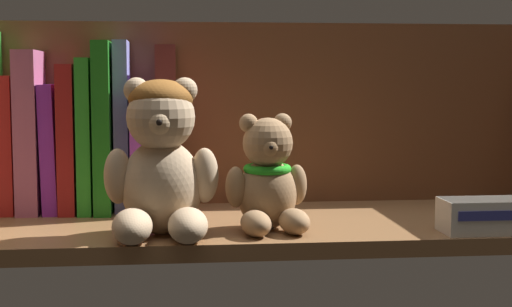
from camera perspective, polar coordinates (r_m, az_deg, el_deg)
The scene contains 14 objects.
shelf_board at distance 100.18cm, azimuth 0.44°, elevation -5.53°, with size 82.44×28.37×2.00cm, color brown.
shelf_back_panel at distance 113.17cm, azimuth -0.42°, elevation 2.49°, with size 84.84×1.20×28.41cm, color brown.
book_2 at distance 111.37cm, azimuth -17.72°, elevation 0.70°, with size 2.29×11.02×18.69cm, color #AE2020.
book_3 at distance 110.69cm, azimuth -16.25°, elevation 1.59°, with size 2.95×12.33×22.08cm, color #B15A84.
book_4 at distance 110.41cm, azimuth -14.80°, elevation 0.43°, with size 1.97×11.78×17.51cm, color purple.
book_5 at distance 109.96cm, azimuth -13.57°, elevation 1.14°, with size 2.24×12.97×20.19cm, color maroon.
book_6 at distance 109.65cm, azimuth -12.35°, elevation 1.38°, with size 1.84×13.60×21.03cm, color green.
book_7 at distance 109.35cm, azimuth -11.12°, elevation 1.98°, with size 2.27×14.47×23.29cm, color #1E791C.
book_8 at distance 109.16cm, azimuth -9.85°, elevation 2.05°, with size 1.93×9.79×23.48cm, color #7D80CE.
book_9 at distance 109.22cm, azimuth -8.34°, elevation 0.56°, with size 3.09×14.36×17.71cm, color purple.
book_10 at distance 108.96cm, azimuth -6.67°, elevation 1.90°, with size 2.73×13.74×22.77cm, color maroon.
teddy_bear_larger at distance 89.83cm, azimuth -7.05°, elevation -0.57°, with size 13.41×13.57×18.45cm.
teddy_bear_smaller at distance 92.75cm, azimuth 0.84°, elevation -2.03°, with size 10.46×10.84×14.11cm.
small_product_box at distance 95.91cm, azimuth 16.74°, elevation -4.44°, with size 10.83×5.66×4.03cm.
Camera 1 is at (-11.31, -97.65, 20.31)cm, focal length 53.95 mm.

